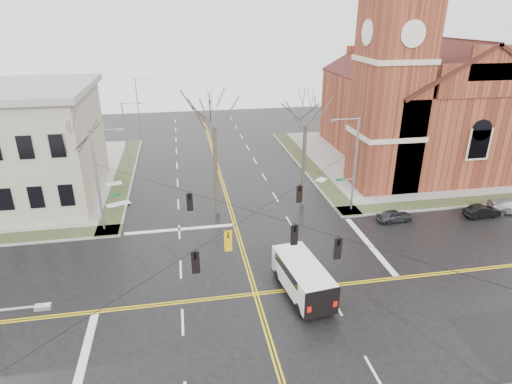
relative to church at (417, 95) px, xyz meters
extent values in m
plane|color=black|center=(-24.76, -24.78, -8.43)|extent=(120.00, 120.00, 0.00)
cube|color=gray|center=(0.24, 0.22, -8.36)|extent=(30.00, 30.00, 0.15)
cube|color=#323E22|center=(-13.56, 0.22, -8.28)|extent=(2.00, 30.00, 0.02)
cube|color=#323E22|center=(0.24, -13.58, -8.28)|extent=(30.00, 2.00, 0.02)
cube|color=#323E22|center=(-35.96, 0.22, -8.28)|extent=(2.00, 30.00, 0.02)
cube|color=gold|center=(-24.88, -24.78, -8.43)|extent=(0.12, 100.00, 0.01)
cube|color=gold|center=(-24.64, -24.78, -8.43)|extent=(0.12, 100.00, 0.01)
cube|color=gold|center=(-24.76, -24.90, -8.43)|extent=(100.00, 0.12, 0.01)
cube|color=gold|center=(-24.76, -24.66, -8.43)|extent=(100.00, 0.12, 0.01)
cube|color=silver|center=(-29.76, -14.28, -8.43)|extent=(9.50, 0.50, 0.01)
cube|color=silver|center=(-35.26, -29.78, -8.43)|extent=(0.50, 9.50, 0.01)
cube|color=silver|center=(-14.26, -19.78, -8.43)|extent=(0.50, 9.50, 0.01)
cube|color=#5E2618|center=(-7.76, -7.78, 1.57)|extent=(6.00, 6.00, 20.00)
cylinder|color=silver|center=(-7.76, -10.83, 7.57)|extent=(2.40, 0.15, 2.40)
cylinder|color=silver|center=(-10.81, -7.78, 7.57)|extent=(0.15, 2.40, 2.40)
cube|color=#5E2618|center=(1.24, 1.22, -3.43)|extent=(18.00, 24.00, 10.00)
cube|color=#5E2618|center=(-7.96, -4.78, -6.23)|extent=(2.00, 5.00, 4.40)
cylinder|color=gray|center=(-13.26, -13.28, -3.78)|extent=(0.20, 0.20, 9.00)
cylinder|color=gray|center=(-13.86, -13.28, -5.13)|extent=(1.20, 0.06, 0.06)
cube|color=#0D512A|center=(-14.56, -13.28, -5.13)|extent=(0.90, 0.04, 0.25)
cylinder|color=gray|center=(-14.46, -13.28, 0.62)|extent=(2.40, 0.08, 0.08)
cube|color=gray|center=(-15.66, -13.28, 0.57)|extent=(0.50, 0.22, 0.15)
cylinder|color=gray|center=(-36.26, -13.28, -3.78)|extent=(0.20, 0.20, 9.00)
cylinder|color=gray|center=(-35.66, -13.28, -5.13)|extent=(1.20, 0.06, 0.06)
cube|color=#0D512A|center=(-34.96, -13.28, -5.13)|extent=(0.90, 0.04, 0.25)
cylinder|color=gray|center=(-35.06, -13.28, 0.62)|extent=(2.40, 0.08, 0.08)
cube|color=gray|center=(-33.86, -13.28, 0.57)|extent=(0.50, 0.22, 0.15)
cylinder|color=gray|center=(-35.06, -36.28, 0.62)|extent=(2.40, 0.08, 0.08)
cube|color=gray|center=(-33.86, -36.28, 0.57)|extent=(0.50, 0.22, 0.15)
cylinder|color=black|center=(-24.76, -24.78, -2.23)|extent=(23.02, 23.02, 0.03)
cylinder|color=black|center=(-24.76, -24.78, -2.23)|extent=(23.02, 23.02, 0.03)
imported|color=black|center=(-28.76, -28.78, -2.98)|extent=(0.21, 0.26, 1.30)
imported|color=black|center=(-20.76, -20.78, -2.98)|extent=(0.21, 0.26, 1.30)
imported|color=#E4AC0D|center=(-26.76, -26.78, -2.98)|extent=(0.21, 0.26, 1.30)
imported|color=black|center=(-28.76, -20.78, -2.98)|extent=(0.21, 0.26, 1.30)
imported|color=black|center=(-20.76, -28.78, -2.98)|extent=(0.21, 0.26, 1.30)
imported|color=black|center=(-22.76, -26.78, -2.98)|extent=(0.21, 0.26, 1.30)
cylinder|color=gray|center=(-35.56, 3.22, -4.33)|extent=(0.16, 0.16, 8.00)
cylinder|color=gray|center=(-34.56, 3.22, -0.43)|extent=(2.00, 0.07, 0.07)
cube|color=gray|center=(-33.56, 3.22, -0.48)|extent=(0.45, 0.20, 0.13)
cylinder|color=gray|center=(-35.56, 23.22, -4.33)|extent=(0.16, 0.16, 8.00)
cylinder|color=gray|center=(-34.56, 23.22, -0.43)|extent=(2.00, 0.07, 0.07)
cube|color=gray|center=(-33.56, 23.22, -0.48)|extent=(0.45, 0.20, 0.13)
cube|color=white|center=(-21.63, -25.30, -7.08)|extent=(3.04, 6.21, 1.91)
cube|color=white|center=(-21.94, -22.84, -7.36)|extent=(2.42, 1.30, 1.35)
cube|color=black|center=(-21.99, -22.45, -6.75)|extent=(2.08, 0.40, 0.90)
cube|color=black|center=(-21.66, -25.08, -6.46)|extent=(2.82, 4.31, 0.62)
cube|color=#B70C0A|center=(-22.12, -28.42, -7.31)|extent=(0.28, 0.11, 0.38)
cube|color=#B70C0A|center=(-20.38, -28.20, -7.31)|extent=(0.28, 0.11, 0.38)
cube|color=black|center=(-21.63, -25.30, -8.06)|extent=(3.11, 6.27, 0.11)
cylinder|color=black|center=(-22.91, -23.48, -8.03)|extent=(0.39, 0.84, 0.81)
cylinder|color=black|center=(-20.85, -23.21, -8.03)|extent=(0.39, 0.84, 0.81)
cylinder|color=black|center=(-22.41, -27.38, -8.03)|extent=(0.39, 0.84, 0.81)
cylinder|color=black|center=(-20.35, -27.12, -8.03)|extent=(0.39, 0.84, 0.81)
imported|color=black|center=(-10.23, -16.20, -7.88)|extent=(3.34, 1.55, 1.11)
imported|color=black|center=(-1.70, -16.82, -7.86)|extent=(3.52, 1.41, 1.14)
cylinder|color=#3E3227|center=(-37.95, -11.00, -4.84)|extent=(0.36, 0.36, 6.88)
cylinder|color=#3E3227|center=(-26.10, -11.61, -4.14)|extent=(0.36, 0.36, 8.29)
cylinder|color=#3E3227|center=(-17.57, -11.15, -4.32)|extent=(0.36, 0.36, 7.93)
camera|label=1|loc=(-29.10, -48.64, 9.38)|focal=30.00mm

